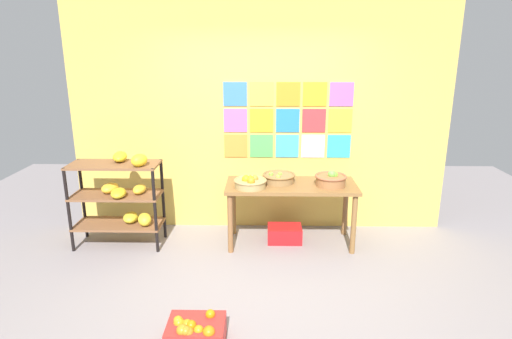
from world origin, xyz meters
TOP-DOWN VIEW (x-y plane):
  - ground at (0.00, 0.00)m, footprint 9.14×9.14m
  - back_wall_with_art at (0.01, 1.60)m, footprint 4.64×0.07m
  - banana_shelf_unit at (-1.57, 1.00)m, footprint 1.01×0.52m
  - display_table at (0.37, 1.07)m, footprint 1.50×0.63m
  - fruit_basket_centre at (-0.10, 0.93)m, footprint 0.37×0.37m
  - fruit_basket_back_left at (0.82, 1.01)m, footprint 0.36×0.36m
  - fruit_basket_back_right at (0.23, 1.13)m, footprint 0.38×0.38m
  - produce_crate_under_table at (0.31, 1.11)m, footprint 0.41×0.29m
  - orange_crate_foreground at (-0.47, -0.79)m, footprint 0.44×0.34m

SIDE VIEW (x-z plane):
  - ground at x=0.00m, z-range 0.00..0.00m
  - produce_crate_under_table at x=0.31m, z-range 0.00..0.19m
  - orange_crate_foreground at x=-0.47m, z-range -0.01..0.24m
  - banana_shelf_unit at x=-1.57m, z-range 0.07..1.20m
  - display_table at x=0.37m, z-range 0.27..1.01m
  - fruit_basket_centre at x=-0.10m, z-range 0.72..0.87m
  - fruit_basket_back_right at x=0.23m, z-range 0.73..0.86m
  - fruit_basket_back_left at x=0.82m, z-range 0.72..0.90m
  - back_wall_with_art at x=0.01m, z-range 0.00..2.82m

